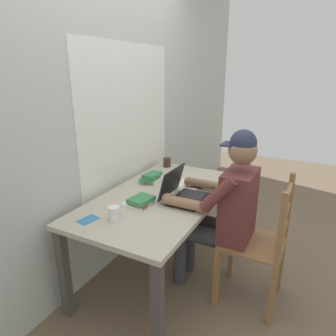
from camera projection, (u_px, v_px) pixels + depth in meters
ground_plane at (162, 271)px, 2.53m from camera, size 8.00×8.00×0.00m
back_wall at (107, 113)px, 2.34m from camera, size 6.00×0.08×2.60m
desk at (162, 204)px, 2.34m from camera, size 1.50×0.81×0.70m
seated_person at (223, 206)px, 2.14m from camera, size 0.50×0.60×1.25m
wooden_chair at (260, 243)px, 2.09m from camera, size 0.42×0.42×0.95m
laptop at (182, 192)px, 2.22m from camera, size 0.33×0.29×0.23m
computer_mouse at (198, 186)px, 2.44m from camera, size 0.06×0.10×0.03m
coffee_mug_white at (114, 213)px, 1.92m from camera, size 0.11×0.08×0.09m
coffee_mug_dark at (167, 162)px, 2.96m from camera, size 0.11×0.07×0.09m
book_stack_main at (152, 177)px, 2.57m from camera, size 0.21×0.17×0.08m
book_stack_side at (141, 201)px, 2.13m from camera, size 0.19×0.16×0.05m
paper_pile_near_laptop at (138, 203)px, 2.15m from camera, size 0.20×0.18×0.01m
paper_pile_back_corner at (188, 186)px, 2.46m from camera, size 0.26×0.20×0.01m
landscape_photo_print at (88, 220)px, 1.92m from camera, size 0.14×0.11×0.00m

